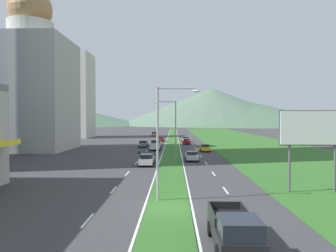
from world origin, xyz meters
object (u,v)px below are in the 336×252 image
car_4 (192,156)px  pickup_truck_1 (156,145)px  billboard_roadside (313,131)px  car_5 (154,134)px  car_9 (157,143)px  car_8 (185,139)px  motorcycle_rider (139,150)px  car_7 (205,148)px  street_lamp_near (163,135)px  street_lamp_mid (173,126)px  pickup_truck_0 (234,231)px  car_6 (160,139)px  car_2 (147,160)px  car_0 (143,144)px  car_1 (187,141)px

car_4 → pickup_truck_1: size_ratio=0.80×
billboard_roadside → car_5: bearing=102.2°
car_9 → car_8: bearing=-27.5°
pickup_truck_1 → motorcycle_rider: 7.67m
car_7 → billboard_roadside: bearing=9.7°
billboard_roadside → car_7: bearing=99.7°
street_lamp_near → pickup_truck_1: (-2.95, 40.52, -4.26)m
street_lamp_mid → pickup_truck_0: 34.44m
street_lamp_near → pickup_truck_0: 10.90m
street_lamp_mid → car_8: size_ratio=2.23×
street_lamp_mid → pickup_truck_0: (3.10, -34.02, -4.41)m
street_lamp_mid → motorcycle_rider: (-6.31, 8.55, -4.65)m
car_5 → car_7: car_5 is taller
car_6 → car_7: car_6 is taller
street_lamp_mid → car_6: size_ratio=2.23×
car_2 → pickup_truck_1: bearing=0.1°
street_lamp_mid → car_8: street_lamp_mid is taller
street_lamp_near → street_lamp_mid: bearing=88.2°
pickup_truck_0 → car_7: bearing=176.1°
car_9 → car_2: bearing=-179.6°
pickup_truck_0 → car_8: bearing=179.9°
car_0 → car_1: 13.16m
pickup_truck_0 → car_0: bearing=-169.9°
car_1 → billboard_roadside: bearing=9.7°
pickup_truck_1 → motorcycle_rider: size_ratio=2.70×
car_0 → street_lamp_mid: bearing=-162.7°
car_6 → pickup_truck_0: bearing=-174.7°
car_1 → car_5: bearing=-164.4°
car_0 → car_1: size_ratio=1.10×
car_2 → car_6: (-0.07, 45.91, -0.03)m
car_2 → car_5: 74.07m
billboard_roadside → car_9: billboard_roadside is taller
car_7 → motorcycle_rider: bearing=-70.5°
car_0 → car_9: (3.02, 2.64, -0.01)m
car_5 → street_lamp_near: bearing=-176.0°
car_7 → pickup_truck_1: size_ratio=0.79×
car_5 → motorcycle_rider: bearing=-179.1°
car_8 → billboard_roadside: bearing=8.4°
car_1 → pickup_truck_1: pickup_truck_1 is taller
car_7 → motorcycle_rider: size_ratio=2.15×
street_lamp_near → car_4: street_lamp_near is taller
pickup_truck_1 → street_lamp_mid: bearing=-166.7°
car_7 → pickup_truck_1: pickup_truck_1 is taller
car_8 → motorcycle_rider: motorcycle_rider is taller
car_8 → street_lamp_mid: bearing=-4.9°
motorcycle_rider → car_6: bearing=-4.7°
motorcycle_rider → pickup_truck_0: bearing=-167.5°
street_lamp_mid → car_5: street_lamp_mid is taller
motorcycle_rider → street_lamp_near: bearing=-170.5°
car_1 → motorcycle_rider: bearing=-23.7°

